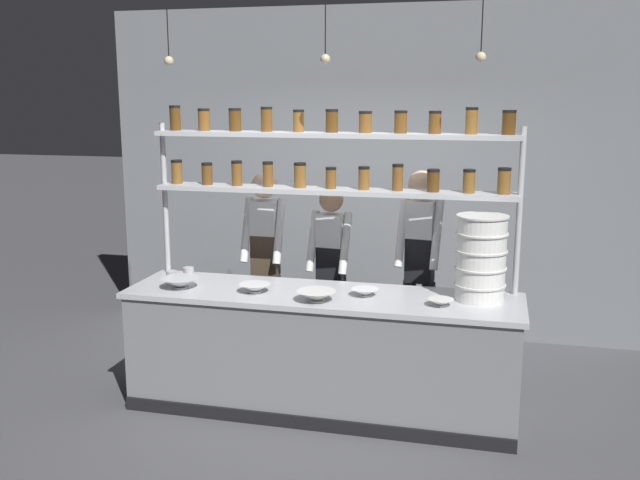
# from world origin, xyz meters

# --- Properties ---
(ground_plane) EXTENTS (40.00, 40.00, 0.00)m
(ground_plane) POSITION_xyz_m (0.00, 0.00, 0.00)
(ground_plane) COLOR #4C4C51
(back_wall) EXTENTS (5.35, 0.12, 3.21)m
(back_wall) POSITION_xyz_m (0.00, 2.01, 1.60)
(back_wall) COLOR gray
(back_wall) RESTS_ON ground_plane
(prep_counter) EXTENTS (2.95, 0.76, 0.92)m
(prep_counter) POSITION_xyz_m (0.00, -0.00, 0.46)
(prep_counter) COLOR gray
(prep_counter) RESTS_ON ground_plane
(spice_shelf_unit) EXTENTS (2.84, 0.28, 2.28)m
(spice_shelf_unit) POSITION_xyz_m (0.00, 0.33, 1.83)
(spice_shelf_unit) COLOR #B7BABF
(spice_shelf_unit) RESTS_ON ground_plane
(chef_left) EXTENTS (0.36, 0.30, 1.73)m
(chef_left) POSITION_xyz_m (-0.68, 0.74, 1.00)
(chef_left) COLOR black
(chef_left) RESTS_ON ground_plane
(chef_center) EXTENTS (0.38, 0.30, 1.61)m
(chef_center) POSITION_xyz_m (-0.11, 0.78, 0.92)
(chef_center) COLOR black
(chef_center) RESTS_ON ground_plane
(chef_right) EXTENTS (0.38, 0.32, 1.77)m
(chef_right) POSITION_xyz_m (0.64, 0.76, 1.04)
(chef_right) COLOR black
(chef_right) RESTS_ON ground_plane
(container_stack) EXTENTS (0.37, 0.37, 0.62)m
(container_stack) POSITION_xyz_m (1.14, 0.10, 1.23)
(container_stack) COLOR white
(container_stack) RESTS_ON prep_counter
(prep_bowl_near_left) EXTENTS (0.28, 0.28, 0.08)m
(prep_bowl_near_left) POSITION_xyz_m (0.02, -0.21, 0.96)
(prep_bowl_near_left) COLOR silver
(prep_bowl_near_left) RESTS_ON prep_counter
(prep_bowl_center_front) EXTENTS (0.20, 0.20, 0.06)m
(prep_bowl_center_front) POSITION_xyz_m (0.33, 0.01, 0.95)
(prep_bowl_center_front) COLOR white
(prep_bowl_center_front) RESTS_ON prep_counter
(prep_bowl_center_back) EXTENTS (0.18, 0.18, 0.05)m
(prep_bowl_center_back) POSITION_xyz_m (0.89, -0.11, 0.94)
(prep_bowl_center_back) COLOR silver
(prep_bowl_center_back) RESTS_ON prep_counter
(prep_bowl_near_right) EXTENTS (0.29, 0.29, 0.08)m
(prep_bowl_near_right) POSITION_xyz_m (-1.08, -0.12, 0.96)
(prep_bowl_near_right) COLOR silver
(prep_bowl_near_right) RESTS_ON prep_counter
(prep_bowl_far_left) EXTENTS (0.24, 0.24, 0.07)m
(prep_bowl_far_left) POSITION_xyz_m (-0.49, -0.10, 0.95)
(prep_bowl_far_left) COLOR white
(prep_bowl_far_left) RESTS_ON prep_counter
(serving_cup_front) EXTENTS (0.08, 0.08, 0.09)m
(serving_cup_front) POSITION_xyz_m (-1.23, 0.05, 0.96)
(serving_cup_front) COLOR #B2B7BC
(serving_cup_front) RESTS_ON prep_counter
(serving_cup_by_board) EXTENTS (0.09, 0.09, 0.09)m
(serving_cup_by_board) POSITION_xyz_m (-1.14, 0.18, 0.96)
(serving_cup_by_board) COLOR #B2B7BC
(serving_cup_by_board) RESTS_ON prep_counter
(pendant_light_row) EXTENTS (2.31, 0.07, 0.58)m
(pendant_light_row) POSITION_xyz_m (-0.01, 0.00, 2.64)
(pendant_light_row) COLOR black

